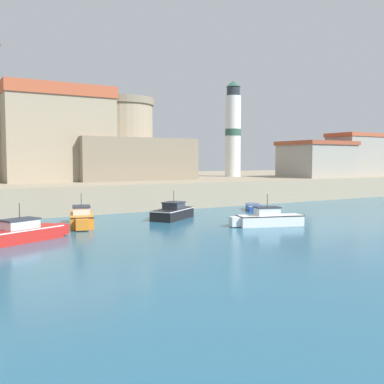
# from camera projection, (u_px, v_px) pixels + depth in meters

# --- Properties ---
(quay_seawall) EXTENTS (120.00, 40.00, 2.44)m
(quay_seawall) POSITION_uv_depth(u_px,v_px,m) (102.00, 186.00, 58.92)
(quay_seawall) COLOR gray
(quay_seawall) RESTS_ON ground
(motorboat_white_0) EXTENTS (5.33, 2.81, 2.26)m
(motorboat_white_0) POSITION_uv_depth(u_px,v_px,m) (268.00, 219.00, 31.72)
(motorboat_white_0) COLOR white
(motorboat_white_0) RESTS_ON ground
(motorboat_orange_1) EXTENTS (2.79, 5.54, 2.32)m
(motorboat_orange_1) POSITION_uv_depth(u_px,v_px,m) (82.00, 218.00, 31.85)
(motorboat_orange_1) COLOR orange
(motorboat_orange_1) RESTS_ON ground
(dinghy_blue_2) EXTENTS (2.82, 3.76, 0.65)m
(dinghy_blue_2) POSITION_uv_depth(u_px,v_px,m) (254.00, 207.00, 41.46)
(dinghy_blue_2) COLOR #284C9E
(dinghy_blue_2) RESTS_ON ground
(motorboat_black_3) EXTENTS (4.96, 4.07, 2.25)m
(motorboat_black_3) POSITION_uv_depth(u_px,v_px,m) (174.00, 212.00, 35.54)
(motorboat_black_3) COLOR black
(motorboat_black_3) RESTS_ON ground
(motorboat_red_5) EXTENTS (6.11, 3.69, 2.23)m
(motorboat_red_5) POSITION_uv_depth(u_px,v_px,m) (19.00, 233.00, 25.38)
(motorboat_red_5) COLOR red
(motorboat_red_5) RESTS_ON ground
(church) EXTENTS (14.82, 15.18, 15.71)m
(church) POSITION_uv_depth(u_px,v_px,m) (41.00, 132.00, 49.67)
(church) COLOR gray
(church) RESTS_ON quay_seawall
(fortress) EXTENTS (13.31, 13.31, 9.39)m
(fortress) POSITION_uv_depth(u_px,v_px,m) (121.00, 151.00, 52.85)
(fortress) COLOR gray
(fortress) RESTS_ON quay_seawall
(lighthouse) EXTENTS (2.14, 2.14, 12.81)m
(lighthouse) POSITION_uv_depth(u_px,v_px,m) (233.00, 130.00, 60.49)
(lighthouse) COLOR silver
(lighthouse) RESTS_ON quay_seawall
(harbor_shed_near_wharf) EXTENTS (8.65, 6.90, 4.63)m
(harbor_shed_near_wharf) POSITION_uv_depth(u_px,v_px,m) (316.00, 159.00, 58.46)
(harbor_shed_near_wharf) COLOR gray
(harbor_shed_near_wharf) RESTS_ON quay_seawall
(harbor_shed_far_end) EXTENTS (7.65, 4.95, 5.91)m
(harbor_shed_far_end) POSITION_uv_depth(u_px,v_px,m) (356.00, 155.00, 62.78)
(harbor_shed_far_end) COLOR gray
(harbor_shed_far_end) RESTS_ON quay_seawall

